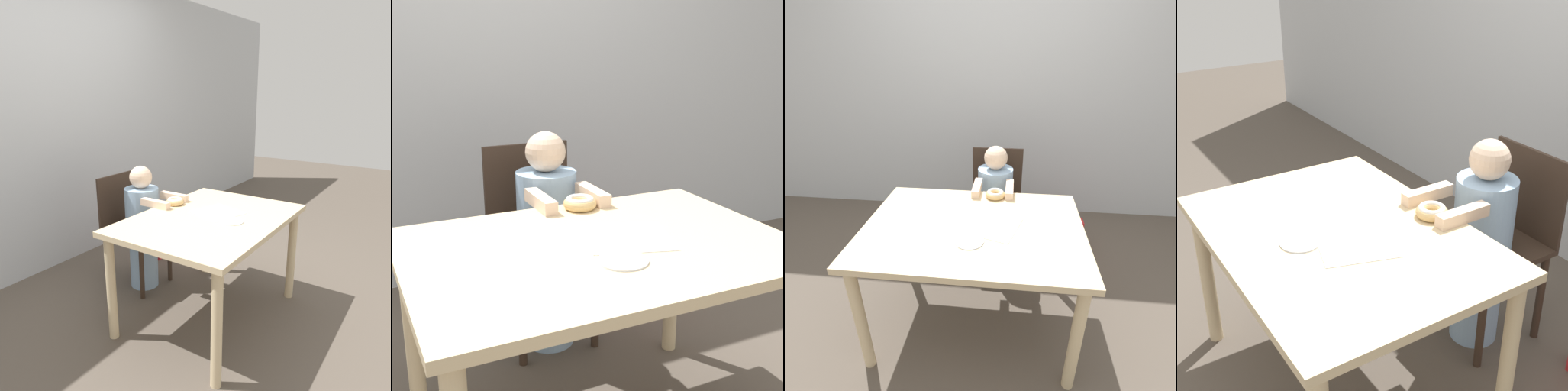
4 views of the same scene
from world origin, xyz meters
The scene contains 7 objects.
ground_plane centered at (0.00, 0.00, 0.00)m, with size 12.00×12.00×0.00m, color brown.
dining_table centered at (0.00, 0.00, 0.63)m, with size 1.20×0.87×0.72m.
chair centered at (0.08, 0.77, 0.47)m, with size 0.41×0.42×0.88m.
child_figure centered at (0.08, 0.65, 0.48)m, with size 0.27×0.47×0.97m.
donut centered at (0.10, 0.35, 0.75)m, with size 0.13×0.13×0.05m.
napkin centered at (0.11, 0.01, 0.72)m, with size 0.33×0.33×0.00m.
plate centered at (0.00, -0.16, 0.72)m, with size 0.15×0.15×0.01m.
Camera 4 is at (1.54, -0.83, 1.72)m, focal length 50.00 mm.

